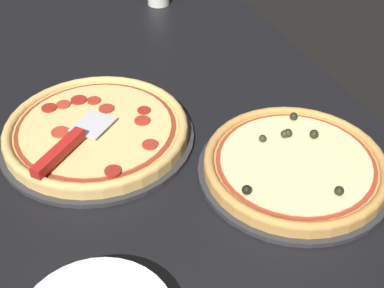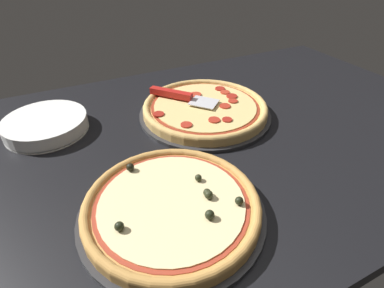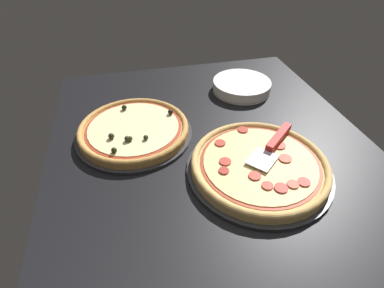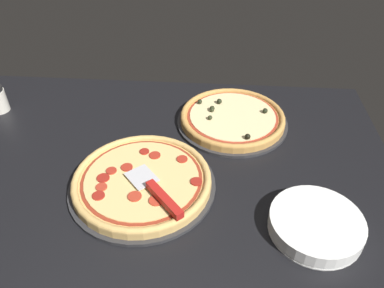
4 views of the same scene
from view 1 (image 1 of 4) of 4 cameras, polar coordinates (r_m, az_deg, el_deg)
name	(u,v)px [view 1 (image 1 of 4)]	position (r cm, az deg, el deg)	size (l,w,h in cm)	color
ground_plane	(137,129)	(117.85, -5.89, 1.65)	(150.27, 99.24, 3.60)	black
pizza_pan_front	(98,137)	(112.84, -10.04, 0.71)	(40.23, 40.23, 1.00)	#2D2D30
pizza_front	(96,129)	(111.57, -10.16, 1.56)	(37.81, 37.81, 3.06)	#DBAD60
pizza_pan_back	(294,171)	(104.93, 10.82, -2.88)	(37.19, 37.19, 1.00)	#2D2D30
pizza_back	(295,163)	(103.62, 10.95, -2.05)	(34.96, 34.96, 4.14)	#C68E47
serving_spatula	(65,147)	(104.54, -13.39, -0.32)	(17.83, 19.54, 2.00)	silver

